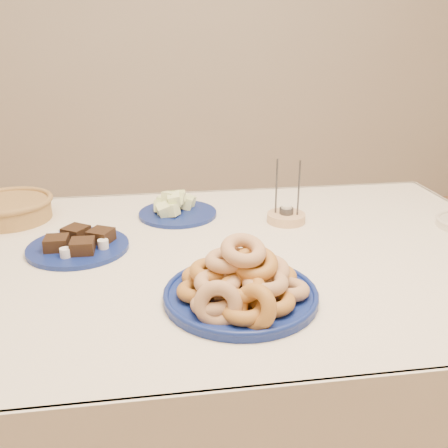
{
  "coord_description": "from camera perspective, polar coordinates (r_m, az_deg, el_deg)",
  "views": [
    {
      "loc": [
        -0.17,
        -1.21,
        1.3
      ],
      "look_at": [
        0.0,
        -0.05,
        0.85
      ],
      "focal_mm": 40.0,
      "sensor_mm": 36.0,
      "label": 1
    }
  ],
  "objects": [
    {
      "name": "candle_holder",
      "position": [
        1.56,
        7.12,
        0.9
      ],
      "size": [
        0.16,
        0.16,
        0.2
      ],
      "rotation": [
        0.0,
        0.0,
        -0.43
      ],
      "color": "tan",
      "rests_on": "dining_table"
    },
    {
      "name": "brownie_plate",
      "position": [
        1.41,
        -16.31,
        -2.27
      ],
      "size": [
        0.34,
        0.34,
        0.05
      ],
      "rotation": [
        0.0,
        0.0,
        -0.28
      ],
      "color": "navy",
      "rests_on": "dining_table"
    },
    {
      "name": "dining_table",
      "position": [
        1.39,
        -0.3,
        -7.19
      ],
      "size": [
        1.71,
        1.11,
        0.75
      ],
      "color": "brown",
      "rests_on": "ground"
    },
    {
      "name": "donut_platter",
      "position": [
        1.09,
        1.91,
        -6.99
      ],
      "size": [
        0.46,
        0.46,
        0.16
      ],
      "rotation": [
        0.0,
        0.0,
        -0.43
      ],
      "color": "navy",
      "rests_on": "dining_table"
    },
    {
      "name": "melon_plate",
      "position": [
        1.62,
        -5.64,
        1.83
      ],
      "size": [
        0.33,
        0.33,
        0.09
      ],
      "rotation": [
        0.0,
        0.0,
        -0.4
      ],
      "color": "navy",
      "rests_on": "dining_table"
    },
    {
      "name": "wicker_basket",
      "position": [
        1.7,
        -23.35,
        1.68
      ],
      "size": [
        0.36,
        0.36,
        0.07
      ],
      "rotation": [
        0.0,
        0.0,
        -0.44
      ],
      "color": "olive",
      "rests_on": "dining_table"
    }
  ]
}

